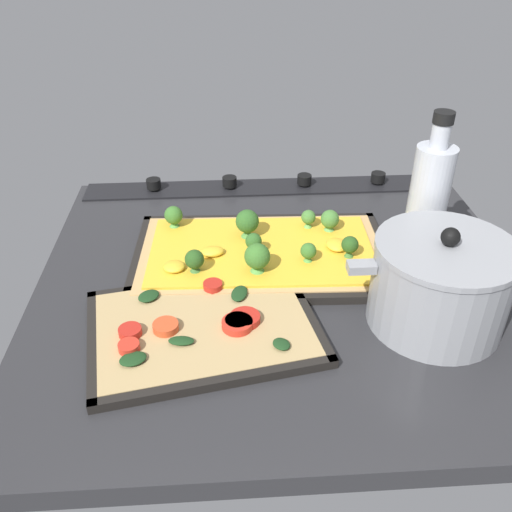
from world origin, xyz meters
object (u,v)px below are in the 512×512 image
baking_tray_front (262,257)px  oil_bottle (427,205)px  veggie_pizza_back (203,325)px  cooking_pot (440,284)px  broccoli_pizza (261,249)px  baking_tray_back (204,329)px

baking_tray_front → oil_bottle: (-24.30, 2.61, 9.92)cm
veggie_pizza_back → cooking_pot: size_ratio=1.22×
baking_tray_front → cooking_pot: cooking_pot is taller
broccoli_pizza → cooking_pot: 28.03cm
baking_tray_back → veggie_pizza_back: (0.01, 0.05, 0.73)cm
veggie_pizza_back → baking_tray_front: bearing=-118.0°
baking_tray_back → cooking_pot: bearing=-179.5°
baking_tray_back → cooking_pot: cooking_pot is taller
baking_tray_back → veggie_pizza_back: veggie_pizza_back is taller
baking_tray_front → baking_tray_back: size_ratio=1.24×
veggie_pizza_back → oil_bottle: bearing=-156.7°
cooking_pot → oil_bottle: oil_bottle is taller
baking_tray_front → broccoli_pizza: 1.41cm
baking_tray_front → oil_bottle: oil_bottle is taller
oil_bottle → baking_tray_front: bearing=-6.1°
baking_tray_back → oil_bottle: oil_bottle is taller
oil_bottle → veggie_pizza_back: bearing=23.3°
broccoli_pizza → veggie_pizza_back: broccoli_pizza is taller
veggie_pizza_back → oil_bottle: (-33.31, -14.36, 9.18)cm
cooking_pot → oil_bottle: (-2.23, -14.03, 4.19)cm
broccoli_pizza → baking_tray_back: broccoli_pizza is taller
veggie_pizza_back → cooking_pot: cooking_pot is taller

